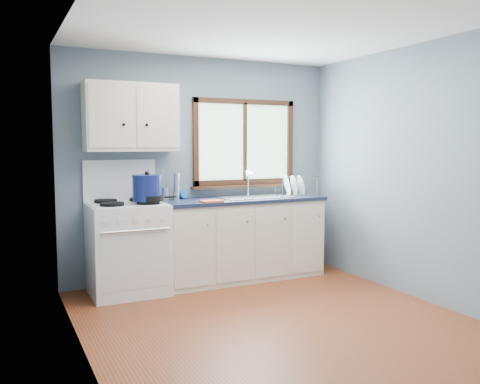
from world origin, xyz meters
name	(u,v)px	position (x,y,z in m)	size (l,w,h in m)	color
floor	(281,325)	(0.00, 0.00, -0.01)	(3.20, 3.60, 0.02)	brown
ceiling	(283,21)	(0.00, 0.00, 2.51)	(3.20, 3.60, 0.02)	white
wall_back	(202,168)	(0.00, 1.81, 1.25)	(3.20, 0.02, 2.50)	slate
wall_front	(463,198)	(0.00, -1.81, 1.25)	(3.20, 0.02, 2.50)	slate
wall_left	(81,184)	(-1.61, 0.00, 1.25)	(0.02, 3.60, 2.50)	slate
wall_right	(426,173)	(1.61, 0.00, 1.25)	(0.02, 3.60, 2.50)	slate
gas_range	(128,245)	(-0.95, 1.47, 0.49)	(0.76, 0.69, 1.36)	white
base_cabinets	(241,242)	(0.36, 1.49, 0.41)	(1.85, 0.60, 0.88)	beige
countertop	(242,200)	(0.36, 1.49, 0.90)	(1.89, 0.64, 0.04)	black
sink	(256,203)	(0.54, 1.49, 0.86)	(0.84, 0.46, 0.44)	silver
window	(245,148)	(0.54, 1.77, 1.48)	(1.36, 0.10, 1.03)	#9EC6A8
upper_cabinets	(131,117)	(-0.85, 1.63, 1.80)	(0.95, 0.35, 0.70)	beige
skillet	(150,198)	(-0.75, 1.31, 0.99)	(0.42, 0.28, 0.05)	black
stockpot	(147,188)	(-0.77, 1.33, 1.09)	(0.40, 0.40, 0.30)	#101953
utensil_crock	(165,194)	(-0.49, 1.65, 0.99)	(0.13, 0.13, 0.35)	silver
thermos	(176,186)	(-0.37, 1.62, 1.07)	(0.07, 0.07, 0.29)	silver
soap_bottle	(185,188)	(-0.25, 1.67, 1.04)	(0.09, 0.09, 0.23)	blue
dish_towel	(211,201)	(-0.10, 1.27, 0.93)	(0.22, 0.16, 0.02)	#D85127
dish_rack	(295,190)	(1.10, 1.55, 0.98)	(0.52, 0.44, 0.23)	silver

